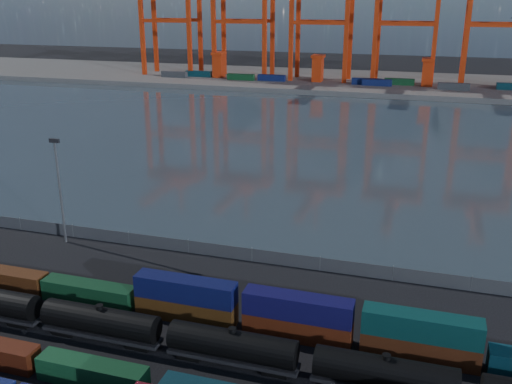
% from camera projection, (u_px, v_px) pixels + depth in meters
% --- Properties ---
extents(ground, '(700.00, 700.00, 0.00)m').
position_uv_depth(ground, '(168.00, 378.00, 57.54)').
color(ground, black).
rests_on(ground, ground).
extents(harbor_water, '(700.00, 700.00, 0.00)m').
position_uv_depth(harbor_water, '(339.00, 140.00, 152.41)').
color(harbor_water, '#34424B').
rests_on(harbor_water, ground).
extents(far_quay, '(700.00, 70.00, 2.00)m').
position_uv_depth(far_quay, '(379.00, 83.00, 246.95)').
color(far_quay, '#514F4C').
rests_on(far_quay, ground).
extents(container_row_north, '(141.26, 2.50, 5.32)m').
position_uv_depth(container_row_north, '(296.00, 323.00, 63.70)').
color(container_row_north, '#0F0F4F').
rests_on(container_row_north, ground).
extents(tanker_string, '(107.14, 3.04, 4.35)m').
position_uv_depth(tanker_string, '(101.00, 322.00, 63.29)').
color(tanker_string, black).
rests_on(tanker_string, ground).
extents(waterfront_fence, '(160.12, 0.12, 2.20)m').
position_uv_depth(waterfront_fence, '(252.00, 255.00, 82.51)').
color(waterfront_fence, '#595B5E').
rests_on(waterfront_fence, ground).
extents(yard_light_mast, '(1.60, 0.40, 16.60)m').
position_uv_depth(yard_light_mast, '(60.00, 186.00, 86.40)').
color(yard_light_mast, slate).
rests_on(yard_light_mast, ground).
extents(quay_containers, '(172.58, 10.99, 2.60)m').
position_uv_depth(quay_containers, '(349.00, 81.00, 236.14)').
color(quay_containers, navy).
rests_on(quay_containers, far_quay).
extents(straddle_carriers, '(140.00, 7.00, 11.10)m').
position_uv_depth(straddle_carriers, '(371.00, 69.00, 236.40)').
color(straddle_carriers, red).
rests_on(straddle_carriers, far_quay).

